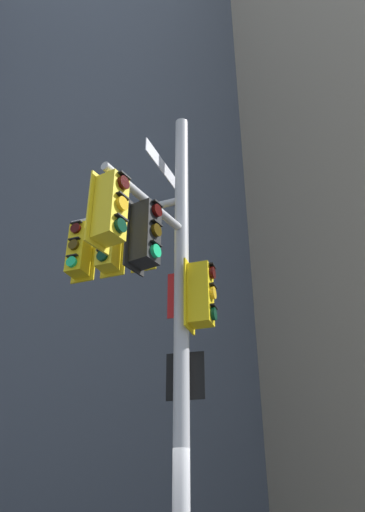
% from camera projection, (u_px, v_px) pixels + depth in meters
% --- Properties ---
extents(building_mid_block, '(16.65, 16.65, 54.07)m').
position_uv_depth(building_mid_block, '(108.00, 140.00, 36.88)').
color(building_mid_block, '#4C5460').
rests_on(building_mid_block, ground).
extents(signal_pole_assembly, '(2.31, 3.02, 8.46)m').
position_uv_depth(signal_pole_assembly, '(148.00, 277.00, 7.72)').
color(signal_pole_assembly, '#B2B2B5').
rests_on(signal_pole_assembly, ground).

